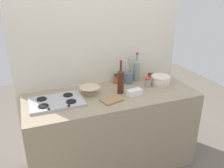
{
  "coord_description": "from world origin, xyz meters",
  "views": [
    {
      "loc": [
        -0.79,
        -2.08,
        1.96
      ],
      "look_at": [
        0.0,
        0.0,
        1.02
      ],
      "focal_mm": 37.84,
      "sensor_mm": 36.0,
      "label": 1
    }
  ],
  "objects": [
    {
      "name": "cutting_board",
      "position": [
        -0.05,
        -0.13,
        0.91
      ],
      "size": [
        0.23,
        0.2,
        0.02
      ],
      "primitive_type": "cube",
      "rotation": [
        0.0,
        0.0,
        0.27
      ],
      "color": "#9E7A4C",
      "rests_on": "counter_block"
    },
    {
      "name": "condiment_jar_rear",
      "position": [
        0.45,
        0.06,
        0.95
      ],
      "size": [
        0.07,
        0.07,
        0.1
      ],
      "color": "#9E998C",
      "rests_on": "counter_block"
    },
    {
      "name": "condiment_jar_spare",
      "position": [
        0.58,
        0.22,
        0.94
      ],
      "size": [
        0.07,
        0.07,
        0.08
      ],
      "color": "#C64C2D",
      "rests_on": "counter_block"
    },
    {
      "name": "wine_bottle_mid_left",
      "position": [
        0.41,
        0.27,
        1.04
      ],
      "size": [
        0.08,
        0.08,
        0.34
      ],
      "color": "gray",
      "rests_on": "counter_block"
    },
    {
      "name": "stovetop_hob",
      "position": [
        -0.57,
        0.01,
        0.91
      ],
      "size": [
        0.52,
        0.34,
        0.04
      ],
      "color": "#B2B2B7",
      "rests_on": "counter_block"
    },
    {
      "name": "butter_dish",
      "position": [
        0.21,
        -0.1,
        0.93
      ],
      "size": [
        0.16,
        0.1,
        0.07
      ],
      "primitive_type": "cube",
      "rotation": [
        0.0,
        0.0,
        0.12
      ],
      "color": "white",
      "rests_on": "counter_block"
    },
    {
      "name": "wine_bottle_leftmost",
      "position": [
        0.1,
        0.01,
        1.04
      ],
      "size": [
        0.07,
        0.07,
        0.36
      ],
      "color": "#472314",
      "rests_on": "counter_block"
    },
    {
      "name": "ground_plane",
      "position": [
        0.0,
        0.0,
        0.0
      ],
      "size": [
        6.0,
        6.0,
        0.0
      ],
      "primitive_type": "plane",
      "color": "#6B6056",
      "rests_on": "ground"
    },
    {
      "name": "condiment_jar_front",
      "position": [
        0.17,
        0.28,
        0.95
      ],
      "size": [
        0.08,
        0.08,
        0.1
      ],
      "color": "#C64C2D",
      "rests_on": "counter_block"
    },
    {
      "name": "plate_stack",
      "position": [
        0.62,
        0.06,
        0.95
      ],
      "size": [
        0.22,
        0.22,
        0.1
      ],
      "color": "silver",
      "rests_on": "counter_block"
    },
    {
      "name": "utensil_crock",
      "position": [
        0.29,
        0.23,
        0.97
      ],
      "size": [
        0.1,
        0.1,
        0.32
      ],
      "color": "slate",
      "rests_on": "counter_block"
    },
    {
      "name": "mixing_bowl",
      "position": [
        -0.21,
        0.09,
        0.95
      ],
      "size": [
        0.22,
        0.22,
        0.08
      ],
      "color": "beige",
      "rests_on": "counter_block"
    },
    {
      "name": "backsplash_panel",
      "position": [
        0.0,
        0.38,
        1.21
      ],
      "size": [
        1.9,
        0.06,
        2.42
      ],
      "primitive_type": "cube",
      "color": "beige",
      "rests_on": "ground"
    },
    {
      "name": "counter_block",
      "position": [
        0.0,
        0.0,
        0.45
      ],
      "size": [
        1.8,
        0.7,
        0.9
      ],
      "primitive_type": "cube",
      "color": "tan",
      "rests_on": "ground"
    }
  ]
}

